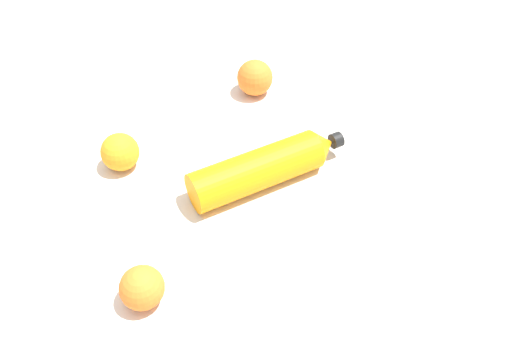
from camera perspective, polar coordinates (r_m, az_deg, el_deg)
The scene contains 5 objects.
ground_plane at distance 1.04m, azimuth -1.75°, elevation 0.08°, with size 2.40×2.40×0.00m, color silver.
water_bottle at distance 0.99m, azimuth 1.17°, elevation 0.44°, with size 0.30×0.22×0.08m.
orange_0 at distance 1.21m, azimuth -0.13°, elevation 10.08°, with size 0.08×0.08×0.08m, color orange.
orange_1 at distance 1.05m, azimuth -14.59°, elevation 1.97°, with size 0.08×0.08×0.08m, color orange.
orange_2 at distance 0.84m, azimuth -12.31°, elevation -12.36°, with size 0.07×0.07×0.07m, color orange.
Camera 1 is at (-0.62, -0.40, 0.73)m, focal length 36.73 mm.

